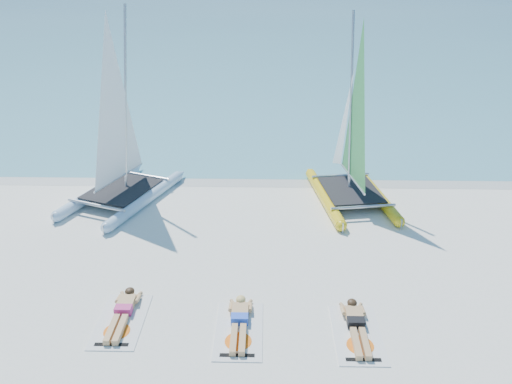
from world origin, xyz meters
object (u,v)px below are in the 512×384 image
at_px(towel_a, 121,321).
at_px(sunbather_a, 123,311).
at_px(catamaran_blue, 118,146).
at_px(catamaran_yellow, 350,141).
at_px(towel_b, 239,330).
at_px(towel_c, 357,334).
at_px(sunbather_c, 356,324).
at_px(sunbather_b, 239,320).

height_order(towel_a, sunbather_a, sunbather_a).
height_order(catamaran_blue, catamaran_yellow, catamaran_blue).
relative_size(catamaran_blue, towel_b, 3.33).
height_order(towel_c, sunbather_c, sunbather_c).
height_order(towel_b, sunbather_b, sunbather_b).
relative_size(sunbather_a, sunbather_b, 1.00).
bearing_deg(towel_b, catamaran_yellow, 64.74).
distance_m(catamaran_blue, sunbather_b, 7.63).
bearing_deg(sunbather_c, towel_a, 178.59).
distance_m(catamaran_blue, towel_b, 7.81).
bearing_deg(catamaran_blue, sunbather_c, -22.79).
distance_m(catamaran_yellow, sunbather_c, 7.00).
distance_m(sunbather_a, towel_b, 2.62).
relative_size(catamaran_blue, sunbather_c, 3.57).
relative_size(catamaran_blue, sunbather_a, 3.57).
xyz_separation_m(catamaran_yellow, sunbather_a, (-5.82, -6.42, -1.76)).
bearing_deg(towel_b, catamaran_blue, 122.77).
height_order(catamaran_blue, towel_a, catamaran_blue).
bearing_deg(towel_c, sunbather_c, 90.00).
height_order(catamaran_yellow, sunbather_c, catamaran_yellow).
relative_size(towel_a, sunbather_c, 1.07).
distance_m(towel_c, sunbather_c, 0.22).
bearing_deg(sunbather_a, towel_b, -9.68).
height_order(sunbather_a, sunbather_c, same).
distance_m(sunbather_b, towel_c, 2.51).
xyz_separation_m(catamaran_blue, sunbather_c, (6.60, -6.26, -1.72)).
distance_m(towel_b, towel_c, 2.49).
bearing_deg(catamaran_yellow, catamaran_blue, 175.00).
relative_size(sunbather_a, towel_b, 0.93).
xyz_separation_m(towel_a, sunbather_b, (2.58, -0.06, 0.11)).
bearing_deg(sunbather_b, towel_a, 178.74).
relative_size(catamaran_yellow, towel_b, 3.23).
relative_size(catamaran_blue, catamaran_yellow, 1.03).
bearing_deg(towel_c, sunbather_b, 174.03).
distance_m(sunbather_b, sunbather_c, 2.49).
bearing_deg(sunbather_b, sunbather_a, 174.50).
height_order(sunbather_b, towel_c, sunbather_b).
bearing_deg(towel_b, sunbather_a, 170.32).
distance_m(sunbather_a, sunbather_c, 5.08).
bearing_deg(towel_c, towel_a, 176.43).
xyz_separation_m(towel_a, towel_b, (2.58, -0.25, 0.00)).
bearing_deg(catamaran_blue, towel_b, -36.52).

